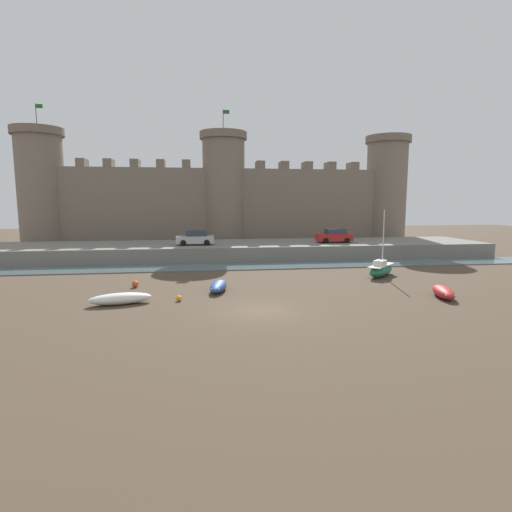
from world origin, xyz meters
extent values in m
plane|color=#4C3D2D|center=(0.00, 0.00, 0.00)|extent=(160.00, 160.00, 0.00)
cube|color=slate|center=(0.00, 16.14, 0.05)|extent=(80.00, 4.50, 0.10)
cube|color=slate|center=(0.00, 23.39, 0.82)|extent=(60.15, 10.00, 1.64)
cube|color=#7A6B5B|center=(0.00, 33.97, 5.48)|extent=(48.15, 2.80, 10.95)
cylinder|color=#7A6B5B|center=(-24.08, 33.97, 7.46)|extent=(5.81, 5.81, 14.92)
cylinder|color=#706254|center=(-24.08, 33.97, 15.42)|extent=(6.50, 6.50, 1.00)
cylinder|color=#4C4742|center=(-24.08, 33.97, 17.42)|extent=(0.10, 0.10, 3.00)
cube|color=#19591E|center=(-23.63, 33.97, 18.62)|extent=(0.80, 0.04, 0.50)
cylinder|color=#7A6B5B|center=(0.00, 33.97, 7.46)|extent=(5.81, 5.81, 14.92)
cylinder|color=#706254|center=(0.00, 33.97, 15.42)|extent=(6.50, 6.50, 1.00)
cylinder|color=#4C4742|center=(0.00, 33.97, 17.42)|extent=(0.10, 0.10, 3.00)
cube|color=#19591E|center=(0.45, 33.97, 18.62)|extent=(0.80, 0.04, 0.50)
cylinder|color=#7A6B5B|center=(24.08, 33.97, 7.46)|extent=(5.81, 5.81, 14.92)
cylinder|color=#706254|center=(24.08, 33.97, 15.42)|extent=(6.50, 6.50, 1.00)
cube|color=#746557|center=(-18.74, 33.97, 11.50)|extent=(1.10, 2.52, 1.10)
cube|color=#746557|center=(-15.33, 33.97, 11.50)|extent=(1.10, 2.52, 1.10)
cube|color=#746557|center=(-11.93, 33.97, 11.50)|extent=(1.10, 2.52, 1.10)
cube|color=#746557|center=(-8.52, 33.97, 11.50)|extent=(1.10, 2.52, 1.10)
cube|color=#746557|center=(-5.11, 33.97, 11.50)|extent=(1.10, 2.52, 1.10)
cube|color=#746557|center=(5.11, 33.97, 11.50)|extent=(1.10, 2.52, 1.10)
cube|color=#746557|center=(8.52, 33.97, 11.50)|extent=(1.10, 2.52, 1.10)
cube|color=#746557|center=(11.93, 33.97, 11.50)|extent=(1.10, 2.52, 1.10)
cube|color=#746557|center=(15.33, 33.97, 11.50)|extent=(1.10, 2.52, 1.10)
cube|color=#746557|center=(18.74, 33.97, 11.50)|extent=(1.10, 2.52, 1.10)
ellipsoid|color=#1E6B47|center=(12.04, 9.40, 0.50)|extent=(3.92, 3.96, 0.99)
cube|color=silver|center=(12.04, 9.40, 0.95)|extent=(3.42, 3.46, 0.08)
cube|color=silver|center=(11.81, 9.17, 1.21)|extent=(1.42, 1.43, 0.44)
cylinder|color=silver|center=(12.19, 9.56, 3.37)|extent=(0.10, 0.10, 4.74)
cylinder|color=silver|center=(11.74, 9.09, 1.44)|extent=(1.43, 1.45, 0.08)
ellipsoid|color=silver|center=(-8.43, 2.61, 0.36)|extent=(3.98, 1.91, 0.72)
ellipsoid|color=white|center=(-8.43, 2.61, 0.42)|extent=(3.25, 1.52, 0.39)
cube|color=beige|center=(-8.15, 2.67, 0.46)|extent=(0.40, 1.01, 0.06)
cube|color=beige|center=(-9.89, 2.31, 0.44)|extent=(0.40, 0.68, 0.08)
ellipsoid|color=red|center=(12.74, 1.47, 0.37)|extent=(1.94, 3.40, 0.74)
ellipsoid|color=#F23939|center=(12.74, 1.47, 0.43)|extent=(1.55, 2.77, 0.41)
cube|color=beige|center=(12.81, 1.71, 0.47)|extent=(0.95, 0.45, 0.06)
cube|color=beige|center=(12.40, 0.27, 0.45)|extent=(0.66, 0.44, 0.08)
ellipsoid|color=#234793|center=(-2.16, 5.54, 0.35)|extent=(1.75, 3.53, 0.71)
ellipsoid|color=blue|center=(-2.16, 5.54, 0.41)|extent=(1.39, 2.89, 0.39)
cube|color=beige|center=(-2.11, 5.79, 0.45)|extent=(0.93, 0.38, 0.06)
cube|color=beige|center=(-2.43, 4.25, 0.43)|extent=(0.63, 0.40, 0.08)
sphere|color=#E04C1E|center=(-8.32, 7.66, 0.25)|extent=(0.51, 0.51, 0.51)
sphere|color=orange|center=(-4.83, 2.93, 0.18)|extent=(0.36, 0.36, 0.36)
cube|color=red|center=(12.20, 22.29, 2.24)|extent=(4.11, 1.72, 0.80)
cube|color=#2D3842|center=(12.35, 22.29, 2.94)|extent=(2.26, 1.51, 0.64)
cylinder|color=black|center=(10.93, 21.44, 1.96)|extent=(0.64, 0.18, 0.64)
cylinder|color=black|center=(10.93, 23.14, 1.96)|extent=(0.64, 0.18, 0.64)
cylinder|color=black|center=(13.47, 21.43, 1.96)|extent=(0.64, 0.18, 0.64)
cylinder|color=black|center=(13.47, 23.13, 1.96)|extent=(0.64, 0.18, 0.64)
cube|color=#B2B5B7|center=(-3.97, 21.86, 2.24)|extent=(4.11, 1.72, 0.80)
cube|color=#2D3842|center=(-3.82, 21.86, 2.94)|extent=(2.26, 1.51, 0.64)
cylinder|color=black|center=(-5.25, 21.02, 1.96)|extent=(0.64, 0.18, 0.64)
cylinder|color=black|center=(-5.24, 22.72, 1.96)|extent=(0.64, 0.18, 0.64)
cylinder|color=black|center=(-2.70, 21.00, 1.96)|extent=(0.64, 0.18, 0.64)
cylinder|color=black|center=(-2.70, 22.70, 1.96)|extent=(0.64, 0.18, 0.64)
camera|label=1|loc=(-3.37, -22.75, 6.37)|focal=28.00mm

